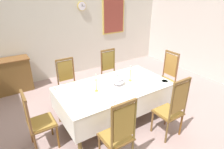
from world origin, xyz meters
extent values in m
cube|color=#A68A87|center=(0.00, 0.00, -0.02)|extent=(7.06, 5.62, 0.04)
cube|color=beige|center=(0.00, 2.85, 1.75)|extent=(7.06, 0.08, 3.49)
cylinder|color=brown|center=(-1.01, -0.41, 0.37)|extent=(0.07, 0.07, 0.73)
cylinder|color=brown|center=(1.01, -0.41, 0.37)|extent=(0.07, 0.07, 0.73)
cylinder|color=brown|center=(-1.01, 0.58, 0.37)|extent=(0.07, 0.07, 0.73)
cylinder|color=brown|center=(1.01, 0.58, 0.37)|extent=(0.07, 0.07, 0.73)
cube|color=brown|center=(0.00, 0.09, 0.69)|extent=(2.09, 1.07, 0.08)
cube|color=brown|center=(0.00, 0.09, 0.75)|extent=(2.21, 1.19, 0.03)
cube|color=white|center=(0.00, 0.09, 0.76)|extent=(2.23, 1.21, 0.00)
cube|color=white|center=(0.00, -0.51, 0.54)|extent=(2.23, 0.00, 0.44)
cube|color=white|center=(0.00, 0.69, 0.54)|extent=(2.23, 0.00, 0.44)
cube|color=white|center=(-1.11, 0.09, 0.54)|extent=(0.00, 1.21, 0.44)
cube|color=white|center=(1.11, 0.09, 0.54)|extent=(0.00, 1.21, 0.44)
cylinder|color=brown|center=(-0.78, -0.67, 0.23)|extent=(0.04, 0.04, 0.46)
cylinder|color=brown|center=(-0.40, -0.67, 0.23)|extent=(0.04, 0.04, 0.46)
cube|color=brown|center=(-0.59, -0.85, 0.47)|extent=(0.44, 0.42, 0.03)
cube|color=olive|center=(-0.59, -0.85, 0.50)|extent=(0.40, 0.38, 0.02)
cylinder|color=brown|center=(-0.78, -1.04, 0.82)|extent=(0.03, 0.03, 0.68)
cylinder|color=brown|center=(-0.39, -1.04, 0.82)|extent=(0.03, 0.03, 0.68)
cube|color=olive|center=(-0.59, -1.04, 0.86)|extent=(0.34, 0.02, 0.52)
cube|color=brown|center=(-0.59, -1.04, 1.17)|extent=(0.40, 0.04, 0.04)
cylinder|color=brown|center=(-0.40, 0.84, 0.23)|extent=(0.04, 0.04, 0.46)
cylinder|color=brown|center=(-0.78, 0.84, 0.23)|extent=(0.04, 0.04, 0.46)
cylinder|color=brown|center=(-0.40, 1.20, 0.23)|extent=(0.04, 0.04, 0.46)
cylinder|color=brown|center=(-0.78, 1.20, 0.23)|extent=(0.04, 0.04, 0.46)
cube|color=brown|center=(-0.59, 1.02, 0.47)|extent=(0.44, 0.42, 0.03)
cube|color=olive|center=(-0.59, 1.02, 0.50)|extent=(0.40, 0.38, 0.02)
cylinder|color=brown|center=(-0.39, 1.21, 0.79)|extent=(0.03, 0.03, 0.62)
cylinder|color=brown|center=(-0.78, 1.21, 0.79)|extent=(0.03, 0.03, 0.62)
cube|color=olive|center=(-0.59, 1.21, 0.82)|extent=(0.34, 0.02, 0.47)
cube|color=brown|center=(-0.59, 1.21, 1.10)|extent=(0.40, 0.04, 0.04)
cylinder|color=brown|center=(0.37, -0.67, 0.23)|extent=(0.04, 0.04, 0.46)
cylinder|color=brown|center=(0.75, -0.67, 0.23)|extent=(0.04, 0.04, 0.46)
cylinder|color=brown|center=(0.37, -1.03, 0.23)|extent=(0.04, 0.04, 0.46)
cylinder|color=brown|center=(0.75, -1.03, 0.23)|extent=(0.04, 0.04, 0.46)
cube|color=brown|center=(0.56, -0.85, 0.47)|extent=(0.44, 0.42, 0.03)
cube|color=olive|center=(0.56, -0.85, 0.50)|extent=(0.40, 0.38, 0.02)
cylinder|color=brown|center=(0.36, -1.04, 0.83)|extent=(0.03, 0.03, 0.70)
cylinder|color=brown|center=(0.75, -1.04, 0.83)|extent=(0.03, 0.03, 0.70)
cube|color=olive|center=(0.56, -1.04, 0.87)|extent=(0.34, 0.02, 0.53)
cube|color=brown|center=(0.56, -1.04, 1.19)|extent=(0.40, 0.04, 0.04)
cylinder|color=brown|center=(0.75, 0.84, 0.23)|extent=(0.04, 0.04, 0.46)
cylinder|color=brown|center=(0.37, 0.84, 0.23)|extent=(0.04, 0.04, 0.46)
cylinder|color=brown|center=(0.75, 1.20, 0.23)|extent=(0.04, 0.04, 0.46)
cylinder|color=brown|center=(0.37, 1.20, 0.23)|extent=(0.04, 0.04, 0.46)
cube|color=brown|center=(0.56, 1.02, 0.47)|extent=(0.44, 0.42, 0.03)
cube|color=olive|center=(0.56, 1.02, 0.50)|extent=(0.40, 0.38, 0.02)
cylinder|color=brown|center=(0.75, 1.21, 0.80)|extent=(0.03, 0.03, 0.64)
cylinder|color=brown|center=(0.36, 1.21, 0.80)|extent=(0.03, 0.03, 0.64)
cube|color=olive|center=(0.56, 1.21, 0.84)|extent=(0.34, 0.02, 0.49)
cube|color=brown|center=(0.56, 1.21, 1.12)|extent=(0.40, 0.04, 0.04)
cylinder|color=brown|center=(-1.27, 0.28, 0.23)|extent=(0.04, 0.04, 0.46)
cylinder|color=brown|center=(-1.27, -0.10, 0.23)|extent=(0.04, 0.04, 0.46)
cylinder|color=brown|center=(-1.63, 0.28, 0.23)|extent=(0.04, 0.04, 0.46)
cylinder|color=brown|center=(-1.63, -0.10, 0.23)|extent=(0.04, 0.04, 0.46)
cube|color=brown|center=(-1.45, 0.09, 0.47)|extent=(0.42, 0.44, 0.03)
cube|color=olive|center=(-1.45, 0.09, 0.50)|extent=(0.38, 0.40, 0.02)
cylinder|color=brown|center=(-1.64, 0.28, 0.77)|extent=(0.03, 0.03, 0.58)
cylinder|color=brown|center=(-1.64, -0.11, 0.77)|extent=(0.03, 0.03, 0.58)
cube|color=olive|center=(-1.64, 0.09, 0.80)|extent=(0.02, 0.34, 0.44)
cube|color=brown|center=(-1.64, 0.09, 1.06)|extent=(0.04, 0.40, 0.04)
cylinder|color=brown|center=(1.27, -0.10, 0.23)|extent=(0.04, 0.04, 0.46)
cylinder|color=brown|center=(1.27, 0.28, 0.23)|extent=(0.04, 0.04, 0.46)
cylinder|color=brown|center=(1.63, -0.10, 0.23)|extent=(0.04, 0.04, 0.46)
cylinder|color=brown|center=(1.63, 0.28, 0.23)|extent=(0.04, 0.04, 0.46)
cube|color=brown|center=(1.45, 0.09, 0.47)|extent=(0.42, 0.44, 0.03)
cube|color=olive|center=(1.45, 0.09, 0.50)|extent=(0.38, 0.40, 0.02)
cylinder|color=brown|center=(1.64, -0.11, 0.83)|extent=(0.03, 0.03, 0.69)
cylinder|color=brown|center=(1.64, 0.28, 0.83)|extent=(0.03, 0.03, 0.69)
cube|color=olive|center=(1.64, 0.09, 0.86)|extent=(0.02, 0.34, 0.52)
cube|color=brown|center=(1.64, 0.09, 1.17)|extent=(0.04, 0.40, 0.04)
cylinder|color=white|center=(0.09, 0.09, 0.78)|extent=(0.14, 0.14, 0.02)
ellipsoid|color=white|center=(0.09, 0.09, 0.84)|extent=(0.26, 0.26, 0.12)
ellipsoid|color=white|center=(0.09, 0.09, 0.91)|extent=(0.23, 0.23, 0.09)
sphere|color=#4A7356|center=(0.09, 0.09, 0.96)|extent=(0.03, 0.03, 0.03)
cylinder|color=gold|center=(-0.40, 0.09, 0.77)|extent=(0.07, 0.07, 0.02)
cylinder|color=gold|center=(-0.40, 0.09, 0.89)|extent=(0.02, 0.02, 0.22)
cone|color=gold|center=(-0.40, 0.09, 1.01)|extent=(0.04, 0.04, 0.02)
cylinder|color=silver|center=(-0.40, 0.09, 1.07)|extent=(0.02, 0.02, 0.10)
cylinder|color=gold|center=(0.40, 0.09, 0.77)|extent=(0.07, 0.07, 0.02)
cylinder|color=gold|center=(0.40, 0.09, 0.89)|extent=(0.02, 0.02, 0.22)
cone|color=gold|center=(0.40, 0.09, 1.01)|extent=(0.04, 0.04, 0.02)
cylinder|color=silver|center=(0.40, 0.09, 1.07)|extent=(0.02, 0.02, 0.10)
cylinder|color=white|center=(-0.91, 0.55, 0.79)|extent=(0.19, 0.19, 0.04)
cylinder|color=white|center=(-0.91, 0.55, 0.79)|extent=(0.15, 0.15, 0.03)
torus|color=#4A7356|center=(-0.91, 0.55, 0.80)|extent=(0.18, 0.18, 0.01)
cylinder|color=white|center=(0.96, -0.35, 0.78)|extent=(0.15, 0.15, 0.03)
cylinder|color=white|center=(0.96, -0.35, 0.78)|extent=(0.12, 0.12, 0.02)
torus|color=#4A7356|center=(0.96, -0.35, 0.79)|extent=(0.15, 0.15, 0.01)
cylinder|color=white|center=(-0.37, -0.36, 0.79)|extent=(0.18, 0.18, 0.04)
cylinder|color=white|center=(-0.37, -0.36, 0.79)|extent=(0.15, 0.15, 0.03)
torus|color=#4A7356|center=(-0.37, -0.36, 0.81)|extent=(0.18, 0.18, 0.01)
cube|color=gold|center=(-1.04, 0.51, 0.77)|extent=(0.02, 0.14, 0.00)
ellipsoid|color=gold|center=(-1.03, 0.59, 0.77)|extent=(0.03, 0.05, 0.01)
cube|color=gold|center=(1.08, -0.38, 0.77)|extent=(0.05, 0.14, 0.00)
ellipsoid|color=gold|center=(1.06, -0.30, 0.77)|extent=(0.03, 0.05, 0.01)
cube|color=brown|center=(-1.85, 2.53, 0.44)|extent=(1.40, 0.44, 0.88)
cube|color=brown|center=(-1.50, 2.75, 0.44)|extent=(0.59, 0.01, 0.70)
cylinder|color=#D1B251|center=(0.62, 2.78, 2.08)|extent=(0.27, 0.05, 0.27)
cylinder|color=white|center=(0.62, 2.75, 2.08)|extent=(0.24, 0.01, 0.24)
cube|color=black|center=(0.62, 2.75, 2.11)|extent=(0.01, 0.00, 0.07)
cube|color=black|center=(0.66, 2.75, 2.08)|extent=(0.10, 0.00, 0.01)
cube|color=#D1B251|center=(1.76, 2.79, 1.71)|extent=(0.84, 0.04, 1.13)
cube|color=brown|center=(1.76, 2.77, 1.71)|extent=(0.76, 0.01, 1.05)
camera|label=1|loc=(-1.83, -2.66, 2.49)|focal=29.97mm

